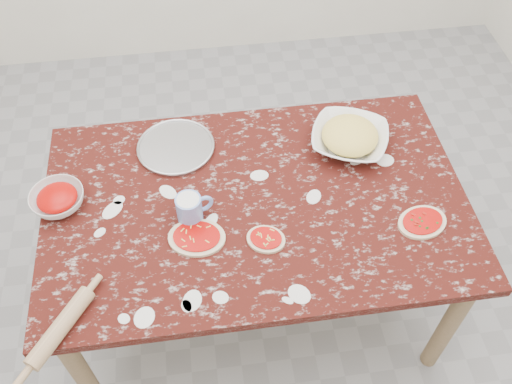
% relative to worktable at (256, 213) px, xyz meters
% --- Properties ---
extents(ground, '(4.00, 4.00, 0.00)m').
position_rel_worktable_xyz_m(ground, '(0.00, 0.00, -0.67)').
color(ground, gray).
extents(worktable, '(1.60, 1.00, 0.75)m').
position_rel_worktable_xyz_m(worktable, '(0.00, 0.00, 0.00)').
color(worktable, '#380F0B').
rests_on(worktable, ground).
extents(pizza_tray, '(0.34, 0.34, 0.01)m').
position_rel_worktable_xyz_m(pizza_tray, '(-0.29, 0.31, 0.09)').
color(pizza_tray, '#B2B2B7').
rests_on(pizza_tray, worktable).
extents(sauce_bowl, '(0.25, 0.25, 0.06)m').
position_rel_worktable_xyz_m(sauce_bowl, '(-0.73, 0.08, 0.11)').
color(sauce_bowl, white).
rests_on(sauce_bowl, worktable).
extents(cheese_bowl, '(0.40, 0.40, 0.07)m').
position_rel_worktable_xyz_m(cheese_bowl, '(0.42, 0.23, 0.12)').
color(cheese_bowl, white).
rests_on(cheese_bowl, worktable).
extents(flour_mug, '(0.14, 0.09, 0.11)m').
position_rel_worktable_xyz_m(flour_mug, '(-0.25, -0.05, 0.14)').
color(flour_mug, '#7698E6').
rests_on(flour_mug, worktable).
extents(pizza_left, '(0.23, 0.20, 0.02)m').
position_rel_worktable_xyz_m(pizza_left, '(-0.23, -0.14, 0.09)').
color(pizza_left, beige).
rests_on(pizza_left, worktable).
extents(pizza_mid, '(0.18, 0.16, 0.02)m').
position_rel_worktable_xyz_m(pizza_mid, '(0.01, -0.19, 0.09)').
color(pizza_mid, beige).
rests_on(pizza_mid, worktable).
extents(pizza_right, '(0.22, 0.19, 0.02)m').
position_rel_worktable_xyz_m(pizza_right, '(0.59, -0.19, 0.09)').
color(pizza_right, beige).
rests_on(pizza_right, worktable).
extents(rolling_pin, '(0.20, 0.27, 0.06)m').
position_rel_worktable_xyz_m(rolling_pin, '(-0.68, -0.44, 0.11)').
color(rolling_pin, tan).
rests_on(rolling_pin, worktable).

